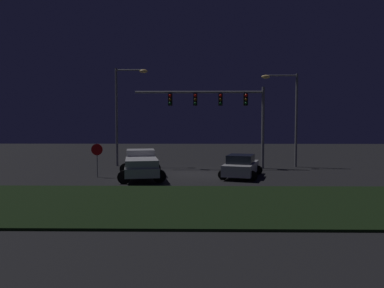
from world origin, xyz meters
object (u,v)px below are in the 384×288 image
at_px(car_sedan, 241,166).
at_px(street_lamp_left, 123,105).
at_px(pickup_truck, 141,163).
at_px(street_lamp_right, 289,108).
at_px(traffic_signal_gantry, 221,106).
at_px(stop_sign, 97,154).

distance_m(car_sedan, street_lamp_left, 11.92).
height_order(pickup_truck, street_lamp_right, street_lamp_right).
xyz_separation_m(car_sedan, traffic_signal_gantry, (-1.04, 4.59, 4.29)).
bearing_deg(street_lamp_right, stop_sign, -157.30).
bearing_deg(pickup_truck, stop_sign, 75.22).
distance_m(pickup_truck, stop_sign, 3.00).
distance_m(pickup_truck, street_lamp_left, 8.25).
xyz_separation_m(street_lamp_right, stop_sign, (-14.16, -5.92, -3.36)).
height_order(traffic_signal_gantry, street_lamp_left, street_lamp_left).
distance_m(traffic_signal_gantry, street_lamp_right, 5.75).
height_order(street_lamp_left, street_lamp_right, street_lamp_left).
relative_size(car_sedan, street_lamp_right, 0.62).
bearing_deg(street_lamp_left, car_sedan, -33.67).
height_order(car_sedan, street_lamp_left, street_lamp_left).
distance_m(car_sedan, stop_sign, 9.58).
height_order(car_sedan, street_lamp_right, street_lamp_right).
xyz_separation_m(pickup_truck, street_lamp_right, (11.22, 6.12, 3.92)).
bearing_deg(street_lamp_left, stop_sign, -93.06).
xyz_separation_m(car_sedan, street_lamp_right, (4.62, 5.63, 4.18)).
bearing_deg(street_lamp_right, car_sedan, -129.36).
xyz_separation_m(traffic_signal_gantry, street_lamp_right, (5.66, 1.04, -0.11)).
bearing_deg(stop_sign, street_lamp_right, 22.70).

